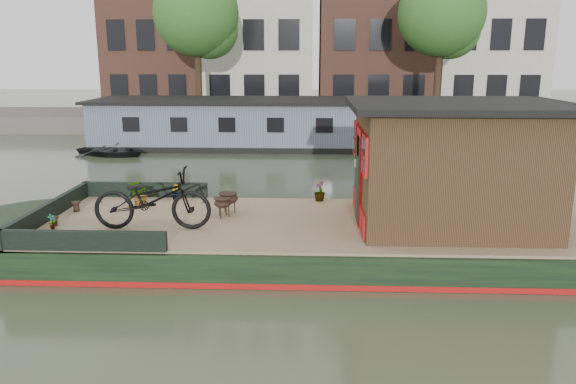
{
  "coord_description": "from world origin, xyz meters",
  "views": [
    {
      "loc": [
        -0.55,
        -10.96,
        3.9
      ],
      "look_at": [
        -1.02,
        0.5,
        1.14
      ],
      "focal_mm": 35.0,
      "sensor_mm": 36.0,
      "label": 1
    }
  ],
  "objects_px": {
    "brazier_rear": "(228,203)",
    "dinghy": "(111,148)",
    "bicycle": "(152,199)",
    "brazier_front": "(223,207)",
    "cabin": "(450,163)"
  },
  "relations": [
    {
      "from": "bicycle",
      "to": "cabin",
      "type": "bearing_deg",
      "value": -85.85
    },
    {
      "from": "brazier_front",
      "to": "dinghy",
      "type": "height_order",
      "value": "brazier_front"
    },
    {
      "from": "cabin",
      "to": "brazier_rear",
      "type": "distance_m",
      "value": 4.62
    },
    {
      "from": "cabin",
      "to": "bicycle",
      "type": "bearing_deg",
      "value": -173.87
    },
    {
      "from": "cabin",
      "to": "brazier_rear",
      "type": "xyz_separation_m",
      "value": [
        -4.48,
        0.54,
        -1.0
      ]
    },
    {
      "from": "brazier_rear",
      "to": "brazier_front",
      "type": "bearing_deg",
      "value": -104.28
    },
    {
      "from": "brazier_front",
      "to": "cabin",
      "type": "bearing_deg",
      "value": -3.05
    },
    {
      "from": "dinghy",
      "to": "bicycle",
      "type": "bearing_deg",
      "value": -137.18
    },
    {
      "from": "brazier_front",
      "to": "brazier_rear",
      "type": "bearing_deg",
      "value": 75.72
    },
    {
      "from": "cabin",
      "to": "brazier_rear",
      "type": "relative_size",
      "value": 8.9
    },
    {
      "from": "bicycle",
      "to": "dinghy",
      "type": "distance_m",
      "value": 13.12
    },
    {
      "from": "bicycle",
      "to": "brazier_rear",
      "type": "relative_size",
      "value": 5.03
    },
    {
      "from": "cabin",
      "to": "bicycle",
      "type": "height_order",
      "value": "cabin"
    },
    {
      "from": "bicycle",
      "to": "dinghy",
      "type": "bearing_deg",
      "value": 21.02
    },
    {
      "from": "brazier_rear",
      "to": "dinghy",
      "type": "height_order",
      "value": "brazier_rear"
    }
  ]
}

